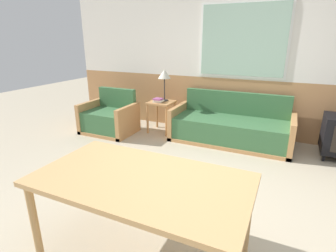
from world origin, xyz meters
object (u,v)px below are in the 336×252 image
at_px(armchair, 109,119).
at_px(side_table, 161,108).
at_px(couch, 230,128).
at_px(table_lamp, 164,75).
at_px(dining_table, 141,186).

height_order(armchair, side_table, armchair).
bearing_deg(couch, armchair, -168.13).
height_order(table_lamp, dining_table, table_lamp).
bearing_deg(dining_table, armchair, 131.73).
bearing_deg(couch, table_lamp, 177.08).
relative_size(couch, dining_table, 1.24).
relative_size(table_lamp, dining_table, 0.36).
xyz_separation_m(armchair, dining_table, (2.12, -2.38, 0.40)).
bearing_deg(dining_table, side_table, 113.57).
bearing_deg(couch, side_table, -179.44).
bearing_deg(table_lamp, dining_table, -67.51).
xyz_separation_m(couch, table_lamp, (-1.29, 0.07, 0.82)).
xyz_separation_m(couch, armchair, (-2.21, -0.46, 0.00)).
height_order(couch, dining_table, couch).
relative_size(side_table, dining_table, 0.37).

